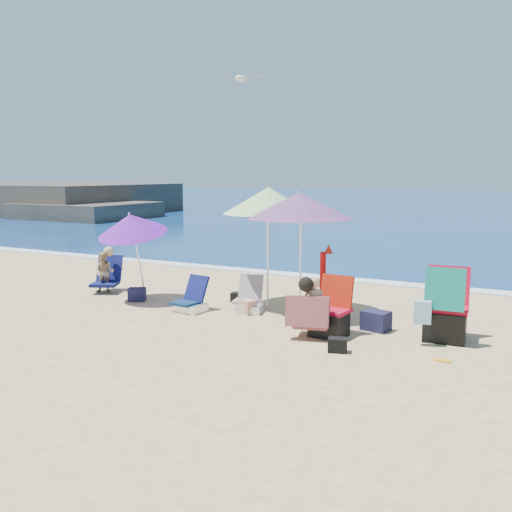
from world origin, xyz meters
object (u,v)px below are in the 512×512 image
at_px(camp_chair_left, 330,318).
at_px(chair_rainbow, 249,302).
at_px(umbrella_blue, 131,224).
at_px(furled_umbrella, 324,281).
at_px(camp_chair_right, 445,313).
at_px(chair_navy, 192,302).
at_px(umbrella_striped, 268,201).
at_px(person_center, 311,308).
at_px(seagull, 241,79).
at_px(person_left, 105,272).
at_px(umbrella_turquoise, 300,206).

bearing_deg(camp_chair_left, chair_rainbow, 156.17).
distance_m(umbrella_blue, furled_umbrella, 4.14).
bearing_deg(camp_chair_right, umbrella_blue, -179.41).
bearing_deg(chair_rainbow, chair_navy, -151.73).
distance_m(umbrella_striped, chair_rainbow, 1.97).
xyz_separation_m(furled_umbrella, person_center, (0.13, -0.88, -0.28)).
distance_m(umbrella_blue, chair_navy, 2.07).
height_order(furled_umbrella, seagull, seagull).
distance_m(person_center, person_left, 5.42).
distance_m(umbrella_blue, seagull, 3.78).
xyz_separation_m(furled_umbrella, camp_chair_left, (0.36, -0.62, -0.47)).
distance_m(chair_navy, camp_chair_right, 4.55).
bearing_deg(umbrella_striped, camp_chair_left, -37.95).
bearing_deg(umbrella_blue, person_left, 160.07).
relative_size(chair_navy, chair_rainbow, 0.86).
xyz_separation_m(chair_rainbow, camp_chair_right, (3.59, -0.29, 0.26)).
height_order(chair_rainbow, camp_chair_left, camp_chair_left).
xyz_separation_m(umbrella_blue, furled_umbrella, (4.05, 0.12, -0.81)).
bearing_deg(umbrella_striped, furled_umbrella, -28.52).
bearing_deg(camp_chair_left, umbrella_turquoise, 132.67).
bearing_deg(chair_navy, seagull, 90.16).
height_order(chair_navy, person_center, person_center).
xyz_separation_m(umbrella_turquoise, person_left, (-4.48, -0.22, -1.54)).
bearing_deg(person_center, umbrella_striped, 133.43).
bearing_deg(umbrella_blue, camp_chair_left, -6.49).
bearing_deg(person_center, person_left, 167.59).
bearing_deg(person_left, umbrella_turquoise, 2.78).
height_order(furled_umbrella, person_left, furled_umbrella).
xyz_separation_m(camp_chair_right, person_left, (-7.17, 0.34, 0.02)).
relative_size(umbrella_striped, chair_rainbow, 3.09).
height_order(chair_navy, person_left, person_left).
distance_m(furled_umbrella, seagull, 4.84).
relative_size(chair_navy, seagull, 0.76).
bearing_deg(umbrella_striped, seagull, 140.35).
height_order(furled_umbrella, camp_chair_right, furled_umbrella).
bearing_deg(camp_chair_left, seagull, 141.40).
xyz_separation_m(camp_chair_right, seagull, (-4.54, 1.74, 4.10)).
bearing_deg(chair_rainbow, umbrella_turquoise, 16.48).
height_order(umbrella_turquoise, umbrella_striped, umbrella_striped).
height_order(umbrella_turquoise, person_left, umbrella_turquoise).
bearing_deg(chair_navy, person_center, -12.77).
bearing_deg(camp_chair_right, chair_navy, -177.18).
xyz_separation_m(chair_navy, camp_chair_left, (2.88, -0.34, 0.11)).
bearing_deg(chair_navy, camp_chair_right, 2.82).
bearing_deg(chair_navy, umbrella_blue, 173.98).
distance_m(umbrella_turquoise, seagull, 3.36).
height_order(umbrella_striped, person_left, umbrella_striped).
relative_size(umbrella_striped, camp_chair_right, 1.98).
height_order(chair_rainbow, camp_chair_right, camp_chair_right).
bearing_deg(seagull, chair_rainbow, -56.60).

